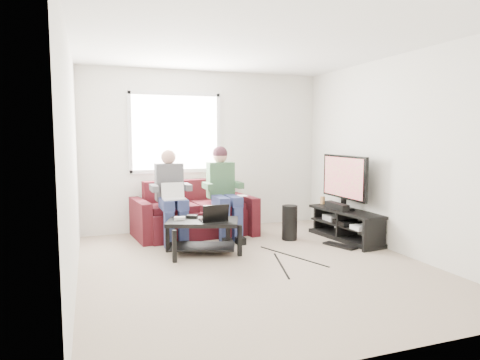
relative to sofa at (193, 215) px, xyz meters
name	(u,v)px	position (x,y,z in m)	size (l,w,h in m)	color
floor	(255,266)	(0.32, -1.82, -0.31)	(4.50, 4.50, 0.00)	tan
ceiling	(256,43)	(0.32, -1.82, 2.29)	(4.50, 4.50, 0.00)	white
wall_back	(205,151)	(0.32, 0.43, 0.99)	(4.50, 4.50, 0.00)	silver
wall_front	(378,174)	(0.32, -4.07, 0.99)	(4.50, 4.50, 0.00)	silver
wall_left	(72,161)	(-1.68, -1.82, 0.99)	(4.50, 4.50, 0.00)	silver
wall_right	(396,155)	(2.32, -1.82, 0.99)	(4.50, 4.50, 0.00)	silver
window	(176,133)	(-0.18, 0.41, 1.29)	(1.48, 0.04, 1.28)	white
sofa	(193,215)	(0.00, 0.00, 0.00)	(1.89, 1.01, 0.84)	#4F131D
person_left	(171,192)	(-0.40, -0.31, 0.43)	(0.40, 0.71, 1.35)	navy
person_right	(223,185)	(0.40, -0.29, 0.49)	(0.40, 0.71, 1.39)	navy
laptop_silver	(174,195)	(-0.40, -0.53, 0.40)	(0.32, 0.22, 0.24)	silver
coffee_table	(203,229)	(-0.14, -1.12, 0.02)	(1.04, 0.83, 0.45)	black
laptop_black	(213,211)	(-0.02, -1.20, 0.26)	(0.34, 0.24, 0.24)	black
controller_a	(180,218)	(-0.42, -1.00, 0.16)	(0.14, 0.09, 0.04)	silver
controller_b	(192,217)	(-0.24, -0.94, 0.16)	(0.14, 0.09, 0.04)	black
controller_c	(221,215)	(0.16, -0.97, 0.16)	(0.14, 0.09, 0.04)	gray
tv_stand	(347,226)	(2.09, -1.08, -0.11)	(0.59, 1.40, 0.45)	black
tv	(344,179)	(2.09, -0.98, 0.59)	(0.12, 1.10, 0.81)	black
soundbar	(337,206)	(1.97, -0.98, 0.18)	(0.12, 0.50, 0.10)	black
drink_cup	(323,200)	(2.04, -0.45, 0.19)	(0.08, 0.08, 0.12)	#B5824E
console_white	(363,227)	(2.09, -1.48, -0.04)	(0.30, 0.22, 0.06)	silver
console_grey	(336,218)	(2.09, -0.78, -0.03)	(0.34, 0.26, 0.08)	gray
console_black	(349,222)	(2.09, -1.13, -0.04)	(0.38, 0.30, 0.07)	black
subwoofer	(290,223)	(1.28, -0.79, -0.06)	(0.23, 0.23, 0.52)	black
keyboard_floor	(340,246)	(1.77, -1.40, -0.30)	(0.16, 0.49, 0.03)	black
end_table	(240,216)	(0.74, -0.09, -0.04)	(0.34, 0.34, 0.60)	black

